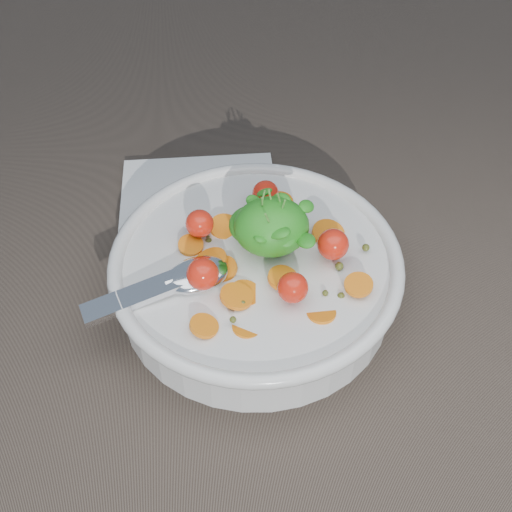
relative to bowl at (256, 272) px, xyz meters
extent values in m
plane|color=brown|center=(-0.03, -0.03, -0.03)|extent=(6.00, 6.00, 0.00)
cylinder|color=silver|center=(0.00, 0.00, -0.01)|extent=(0.25, 0.25, 0.05)
torus|color=silver|center=(0.00, 0.00, 0.02)|extent=(0.27, 0.27, 0.01)
cylinder|color=silver|center=(0.00, 0.00, -0.03)|extent=(0.13, 0.13, 0.01)
cylinder|color=brown|center=(0.00, 0.00, -0.01)|extent=(0.23, 0.23, 0.04)
cylinder|color=orange|center=(-0.02, -0.07, 0.01)|extent=(0.03, 0.03, 0.01)
cylinder|color=orange|center=(-0.03, 0.04, 0.02)|extent=(0.04, 0.04, 0.01)
cylinder|color=orange|center=(0.08, -0.04, 0.03)|extent=(0.03, 0.03, 0.01)
cylinder|color=orange|center=(0.01, 0.02, 0.02)|extent=(0.03, 0.03, 0.01)
cylinder|color=orange|center=(-0.02, -0.04, 0.02)|extent=(0.04, 0.04, 0.01)
cylinder|color=orange|center=(0.03, 0.06, 0.02)|extent=(0.04, 0.04, 0.01)
cylinder|color=orange|center=(0.03, 0.03, 0.02)|extent=(0.03, 0.03, 0.00)
cylinder|color=orange|center=(0.01, 0.02, 0.01)|extent=(0.03, 0.03, 0.01)
cylinder|color=orange|center=(-0.05, -0.07, 0.02)|extent=(0.03, 0.03, 0.01)
cylinder|color=orange|center=(0.05, -0.07, 0.02)|extent=(0.03, 0.03, 0.01)
cylinder|color=orange|center=(-0.03, -0.01, 0.02)|extent=(0.04, 0.04, 0.02)
cylinder|color=orange|center=(-0.04, -0.01, 0.02)|extent=(0.03, 0.03, 0.01)
cylinder|color=orange|center=(0.01, 0.02, 0.02)|extent=(0.03, 0.03, 0.01)
cylinder|color=orange|center=(0.02, -0.03, 0.02)|extent=(0.04, 0.04, 0.01)
cylinder|color=orange|center=(-0.01, -0.04, 0.02)|extent=(0.03, 0.03, 0.01)
cylinder|color=orange|center=(0.07, 0.02, 0.02)|extent=(0.04, 0.04, 0.01)
cylinder|color=orange|center=(-0.04, 0.00, 0.02)|extent=(0.04, 0.04, 0.02)
cylinder|color=orange|center=(-0.05, -0.02, 0.02)|extent=(0.04, 0.04, 0.01)
cylinder|color=orange|center=(-0.06, 0.02, 0.02)|extent=(0.03, 0.03, 0.01)
sphere|color=#454C19|center=(-0.02, -0.05, 0.02)|extent=(0.01, 0.01, 0.01)
sphere|color=#454C19|center=(-0.09, -0.03, 0.02)|extent=(0.01, 0.01, 0.01)
sphere|color=#454C19|center=(0.06, 0.01, 0.02)|extent=(0.01, 0.01, 0.01)
sphere|color=#454C19|center=(0.07, -0.02, 0.02)|extent=(0.01, 0.01, 0.01)
sphere|color=#454C19|center=(0.03, -0.03, 0.02)|extent=(0.01, 0.01, 0.01)
sphere|color=#454C19|center=(0.10, 0.00, 0.02)|extent=(0.01, 0.01, 0.01)
sphere|color=#454C19|center=(-0.01, 0.03, 0.03)|extent=(0.01, 0.01, 0.01)
sphere|color=#454C19|center=(0.07, -0.05, 0.02)|extent=(0.01, 0.01, 0.01)
sphere|color=#454C19|center=(-0.05, 0.05, 0.02)|extent=(0.01, 0.01, 0.01)
sphere|color=#454C19|center=(0.07, 0.01, 0.02)|extent=(0.01, 0.01, 0.01)
sphere|color=#454C19|center=(-0.04, 0.06, 0.02)|extent=(0.01, 0.01, 0.01)
sphere|color=#454C19|center=(-0.04, 0.03, 0.02)|extent=(0.01, 0.01, 0.01)
sphere|color=#454C19|center=(0.05, -0.05, 0.02)|extent=(0.01, 0.01, 0.01)
sphere|color=#454C19|center=(-0.01, 0.04, 0.02)|extent=(0.01, 0.01, 0.01)
sphere|color=#454C19|center=(-0.03, -0.07, 0.02)|extent=(0.01, 0.01, 0.01)
sphere|color=#454C19|center=(-0.04, 0.03, 0.02)|extent=(0.01, 0.01, 0.01)
sphere|color=red|center=(0.07, -0.01, 0.04)|extent=(0.03, 0.03, 0.03)
sphere|color=red|center=(0.02, 0.07, 0.03)|extent=(0.03, 0.03, 0.03)
sphere|color=red|center=(-0.05, 0.03, 0.03)|extent=(0.03, 0.03, 0.03)
sphere|color=red|center=(-0.05, -0.03, 0.04)|extent=(0.03, 0.03, 0.03)
sphere|color=red|center=(0.03, -0.05, 0.03)|extent=(0.03, 0.03, 0.03)
ellipsoid|color=#2A8D1F|center=(0.01, 0.01, 0.05)|extent=(0.07, 0.06, 0.05)
ellipsoid|color=#2A8D1F|center=(0.00, 0.02, 0.04)|extent=(0.04, 0.04, 0.03)
ellipsoid|color=#2A8D1F|center=(0.02, 0.01, 0.06)|extent=(0.03, 0.03, 0.02)
ellipsoid|color=#2A8D1F|center=(0.01, 0.01, 0.05)|extent=(0.03, 0.03, 0.01)
ellipsoid|color=#2A8D1F|center=(0.02, 0.02, 0.06)|extent=(0.02, 0.02, 0.02)
ellipsoid|color=#2A8D1F|center=(0.04, -0.01, 0.05)|extent=(0.02, 0.02, 0.01)
ellipsoid|color=#2A8D1F|center=(0.01, 0.01, 0.06)|extent=(0.02, 0.02, 0.01)
ellipsoid|color=#2A8D1F|center=(0.02, -0.01, 0.06)|extent=(0.03, 0.03, 0.02)
ellipsoid|color=#2A8D1F|center=(0.02, 0.01, 0.05)|extent=(0.03, 0.02, 0.02)
ellipsoid|color=#2A8D1F|center=(-0.01, 0.02, 0.04)|extent=(0.03, 0.03, 0.01)
ellipsoid|color=#2A8D1F|center=(0.00, 0.03, 0.06)|extent=(0.02, 0.02, 0.01)
ellipsoid|color=#2A8D1F|center=(0.01, 0.02, 0.06)|extent=(0.02, 0.02, 0.01)
ellipsoid|color=#2A8D1F|center=(0.01, 0.03, 0.05)|extent=(0.02, 0.02, 0.01)
ellipsoid|color=#2A8D1F|center=(0.05, 0.02, 0.06)|extent=(0.02, 0.02, 0.01)
ellipsoid|color=#2A8D1F|center=(0.02, 0.03, 0.05)|extent=(0.02, 0.02, 0.01)
ellipsoid|color=#2A8D1F|center=(0.02, -0.01, 0.05)|extent=(0.02, 0.02, 0.02)
ellipsoid|color=#2A8D1F|center=(0.01, 0.05, 0.06)|extent=(0.02, 0.02, 0.02)
ellipsoid|color=#2A8D1F|center=(0.00, -0.01, 0.06)|extent=(0.02, 0.02, 0.01)
ellipsoid|color=#2A8D1F|center=(0.02, 0.02, 0.06)|extent=(0.03, 0.03, 0.03)
ellipsoid|color=#2A8D1F|center=(0.02, 0.01, 0.07)|extent=(0.02, 0.02, 0.01)
cylinder|color=#4C8C33|center=(0.00, 0.02, 0.06)|extent=(0.01, 0.01, 0.04)
cylinder|color=#4C8C33|center=(0.02, 0.02, 0.06)|extent=(0.01, 0.01, 0.04)
cylinder|color=#4C8C33|center=(0.03, 0.02, 0.06)|extent=(0.01, 0.00, 0.04)
cylinder|color=#4C8C33|center=(0.01, 0.00, 0.06)|extent=(0.01, 0.01, 0.04)
cylinder|color=#4C8C33|center=(0.01, 0.01, 0.06)|extent=(0.00, 0.01, 0.04)
cylinder|color=#4C8C33|center=(0.02, 0.01, 0.06)|extent=(0.01, 0.01, 0.04)
ellipsoid|color=silver|center=(-0.05, -0.02, 0.02)|extent=(0.07, 0.06, 0.02)
cube|color=silver|center=(-0.10, -0.03, 0.02)|extent=(0.11, 0.05, 0.02)
cylinder|color=silver|center=(-0.07, -0.02, 0.02)|extent=(0.02, 0.02, 0.01)
cube|color=white|center=(-0.05, 0.13, -0.03)|extent=(0.17, 0.15, 0.01)
camera|label=1|loc=(-0.04, -0.39, 0.44)|focal=45.00mm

